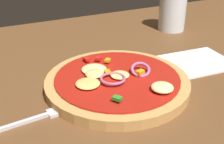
# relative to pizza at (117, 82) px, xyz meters

# --- Properties ---
(dining_table) EXTENTS (1.16, 0.83, 0.03)m
(dining_table) POSITION_rel_pizza_xyz_m (0.05, 0.01, -0.03)
(dining_table) COLOR brown
(dining_table) RESTS_ON ground
(pizza) EXTENTS (0.24, 0.24, 0.04)m
(pizza) POSITION_rel_pizza_xyz_m (0.00, 0.00, 0.00)
(pizza) COLOR tan
(pizza) RESTS_ON dining_table
(fork) EXTENTS (0.18, 0.03, 0.01)m
(fork) POSITION_rel_pizza_xyz_m (-0.16, -0.03, -0.01)
(fork) COLOR silver
(fork) RESTS_ON dining_table
(beer_glass) EXTENTS (0.07, 0.07, 0.11)m
(beer_glass) POSITION_rel_pizza_xyz_m (0.27, 0.21, 0.04)
(beer_glass) COLOR silver
(beer_glass) RESTS_ON dining_table
(napkin) EXTENTS (0.14, 0.12, 0.00)m
(napkin) POSITION_rel_pizza_xyz_m (0.19, 0.02, -0.01)
(napkin) COLOR white
(napkin) RESTS_ON dining_table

